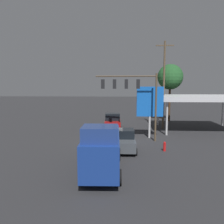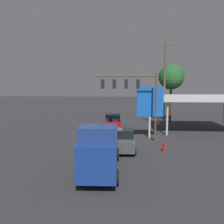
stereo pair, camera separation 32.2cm
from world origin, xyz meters
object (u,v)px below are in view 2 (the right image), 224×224
object	(u,v)px
price_sign	(150,103)
hatchback_crossing	(125,141)
utility_pole	(164,84)
street_tree	(171,77)
fire_hydrant	(164,147)
pickup_parked	(113,122)
delivery_truck	(100,148)
traffic_signal_assembly	(132,90)

from	to	relation	value
price_sign	hatchback_crossing	distance (m)	6.66
utility_pole	hatchback_crossing	bearing A→B (deg)	64.10
price_sign	hatchback_crossing	bearing A→B (deg)	62.10
price_sign	street_tree	bearing A→B (deg)	-110.90
fire_hydrant	pickup_parked	bearing A→B (deg)	-59.94
utility_pole	pickup_parked	world-z (taller)	utility_pole
utility_pole	fire_hydrant	bearing A→B (deg)	81.15
street_tree	utility_pole	bearing A→B (deg)	71.79
hatchback_crossing	delivery_truck	size ratio (longest dim) A/B	0.56
hatchback_crossing	traffic_signal_assembly	bearing A→B (deg)	168.93
traffic_signal_assembly	price_sign	size ratio (longest dim) A/B	1.24
hatchback_crossing	street_tree	distance (m)	19.96
utility_pole	delivery_truck	world-z (taller)	utility_pole
traffic_signal_assembly	hatchback_crossing	world-z (taller)	traffic_signal_assembly
utility_pole	street_tree	distance (m)	7.03
price_sign	hatchback_crossing	xyz separation A→B (m)	(2.76, 5.22, -3.09)
price_sign	street_tree	world-z (taller)	street_tree
utility_pole	street_tree	xyz separation A→B (m)	(-2.17, -6.59, 1.12)
traffic_signal_assembly	fire_hydrant	xyz separation A→B (m)	(-2.90, 3.70, -5.04)
fire_hydrant	delivery_truck	bearing A→B (deg)	44.74
pickup_parked	street_tree	world-z (taller)	street_tree
delivery_truck	street_tree	size ratio (longest dim) A/B	0.72
utility_pole	street_tree	bearing A→B (deg)	-108.21
hatchback_crossing	fire_hydrant	bearing A→B (deg)	90.78
pickup_parked	utility_pole	bearing A→B (deg)	99.41
delivery_truck	fire_hydrant	bearing A→B (deg)	132.63
utility_pole	traffic_signal_assembly	bearing A→B (deg)	56.78
pickup_parked	delivery_truck	size ratio (longest dim) A/B	0.77
traffic_signal_assembly	pickup_parked	xyz separation A→B (m)	(2.37, -5.41, -4.37)
hatchback_crossing	delivery_truck	bearing A→B (deg)	-18.94
pickup_parked	price_sign	bearing A→B (deg)	44.77
hatchback_crossing	pickup_parked	bearing A→B (deg)	-170.66
traffic_signal_assembly	price_sign	world-z (taller)	traffic_signal_assembly
utility_pole	delivery_truck	size ratio (longest dim) A/B	1.73
traffic_signal_assembly	hatchback_crossing	size ratio (longest dim) A/B	1.89
pickup_parked	delivery_truck	xyz separation A→B (m)	(-0.07, 14.26, 0.58)
traffic_signal_assembly	street_tree	world-z (taller)	street_tree
traffic_signal_assembly	pickup_parked	size ratio (longest dim) A/B	1.37
hatchback_crossing	street_tree	size ratio (longest dim) A/B	0.40
pickup_parked	hatchback_crossing	xyz separation A→B (m)	(-1.69, 9.22, -0.16)
traffic_signal_assembly	pickup_parked	distance (m)	7.34
pickup_parked	traffic_signal_assembly	bearing A→B (deg)	20.35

